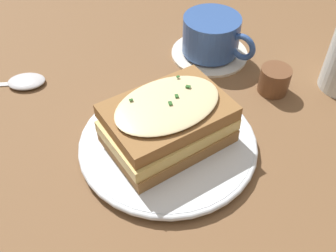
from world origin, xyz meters
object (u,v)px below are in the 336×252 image
at_px(sandwich, 168,122).
at_px(teacup_with_saucer, 212,38).
at_px(spoon, 20,82).
at_px(condiment_pot, 274,80).
at_px(dinner_plate, 168,143).

height_order(sandwich, teacup_with_saucer, sandwich).
bearing_deg(sandwich, spoon, -87.42).
bearing_deg(teacup_with_saucer, spoon, -127.76).
xyz_separation_m(sandwich, spoon, (0.01, -0.25, -0.04)).
distance_m(sandwich, teacup_with_saucer, 0.21).
bearing_deg(spoon, sandwich, 56.92).
distance_m(sandwich, spoon, 0.26).
relative_size(sandwich, condiment_pot, 4.05).
relative_size(sandwich, spoon, 1.23).
bearing_deg(dinner_plate, condiment_pot, 157.80).
bearing_deg(teacup_with_saucer, sandwich, -71.42).
relative_size(dinner_plate, spoon, 1.56).
xyz_separation_m(teacup_with_saucer, spoon, (0.22, -0.21, -0.03)).
distance_m(dinner_plate, condiment_pot, 0.19).
bearing_deg(teacup_with_saucer, condiment_pot, -8.70).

